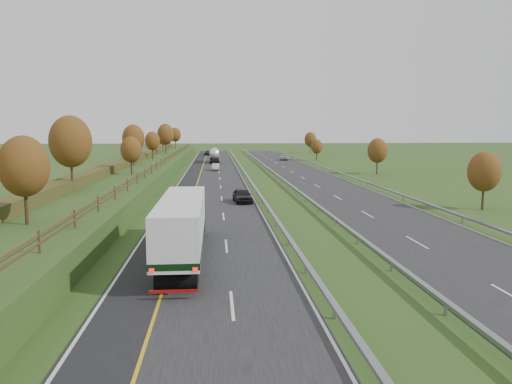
{
  "coord_description": "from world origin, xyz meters",
  "views": [
    {
      "loc": [
        0.53,
        -23.78,
        8.37
      ],
      "look_at": [
        4.46,
        24.17,
        2.2
      ],
      "focal_mm": 35.0,
      "sensor_mm": 36.0,
      "label": 1
    }
  ],
  "objects_px": {
    "car_small_far": "(208,153)",
    "car_oncoming": "(285,157)",
    "box_lorry": "(183,224)",
    "road_tanker": "(214,155)",
    "car_silver_mid": "(216,167)",
    "car_dark_near": "(242,195)"
  },
  "relations": [
    {
      "from": "car_silver_mid",
      "to": "car_dark_near",
      "type": "bearing_deg",
      "value": -85.7
    },
    {
      "from": "car_small_far",
      "to": "box_lorry",
      "type": "bearing_deg",
      "value": -82.82
    },
    {
      "from": "box_lorry",
      "to": "car_dark_near",
      "type": "xyz_separation_m",
      "value": [
        5.11,
        24.39,
        -1.5
      ]
    },
    {
      "from": "car_dark_near",
      "to": "car_silver_mid",
      "type": "bearing_deg",
      "value": 88.0
    },
    {
      "from": "box_lorry",
      "to": "road_tanker",
      "type": "bearing_deg",
      "value": 88.8
    },
    {
      "from": "car_silver_mid",
      "to": "car_small_far",
      "type": "xyz_separation_m",
      "value": [
        -2.2,
        56.36,
        0.03
      ]
    },
    {
      "from": "car_oncoming",
      "to": "car_silver_mid",
      "type": "bearing_deg",
      "value": 66.9
    },
    {
      "from": "car_dark_near",
      "to": "car_small_far",
      "type": "relative_size",
      "value": 0.94
    },
    {
      "from": "box_lorry",
      "to": "car_oncoming",
      "type": "xyz_separation_m",
      "value": [
        20.31,
        98.86,
        -1.59
      ]
    },
    {
      "from": "car_dark_near",
      "to": "car_silver_mid",
      "type": "relative_size",
      "value": 1.12
    },
    {
      "from": "box_lorry",
      "to": "car_dark_near",
      "type": "height_order",
      "value": "box_lorry"
    },
    {
      "from": "car_silver_mid",
      "to": "box_lorry",
      "type": "bearing_deg",
      "value": -91.42
    },
    {
      "from": "car_small_far",
      "to": "car_oncoming",
      "type": "height_order",
      "value": "car_small_far"
    },
    {
      "from": "car_dark_near",
      "to": "car_oncoming",
      "type": "distance_m",
      "value": 76.0
    },
    {
      "from": "car_silver_mid",
      "to": "car_small_far",
      "type": "relative_size",
      "value": 0.84
    },
    {
      "from": "car_small_far",
      "to": "car_oncoming",
      "type": "bearing_deg",
      "value": -44.06
    },
    {
      "from": "box_lorry",
      "to": "car_small_far",
      "type": "height_order",
      "value": "box_lorry"
    },
    {
      "from": "car_small_far",
      "to": "car_dark_near",
      "type": "bearing_deg",
      "value": -79.88
    },
    {
      "from": "box_lorry",
      "to": "car_small_far",
      "type": "bearing_deg",
      "value": 90.02
    },
    {
      "from": "road_tanker",
      "to": "car_silver_mid",
      "type": "xyz_separation_m",
      "value": [
        0.24,
        -23.56,
        -1.14
      ]
    },
    {
      "from": "box_lorry",
      "to": "car_dark_near",
      "type": "relative_size",
      "value": 3.5
    },
    {
      "from": "car_dark_near",
      "to": "car_silver_mid",
      "type": "height_order",
      "value": "car_dark_near"
    }
  ]
}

